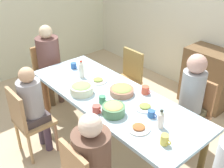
% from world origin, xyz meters
% --- Properties ---
extents(ground_plane, '(6.30, 6.30, 0.00)m').
position_xyz_m(ground_plane, '(0.00, 0.00, 0.00)').
color(ground_plane, '#C7AD89').
extents(wall_back, '(5.49, 0.12, 2.60)m').
position_xyz_m(wall_back, '(0.00, 2.06, 1.30)').
color(wall_back, beige).
rests_on(wall_back, ground_plane).
extents(wall_left, '(0.12, 4.25, 2.60)m').
position_xyz_m(wall_left, '(-2.69, 0.00, 1.30)').
color(wall_left, beige).
rests_on(wall_left, ground_plane).
extents(dining_table, '(2.28, 0.84, 0.77)m').
position_xyz_m(dining_table, '(0.00, 0.00, 0.69)').
color(dining_table, '#AAC9D9').
rests_on(dining_table, ground_plane).
extents(chair_0, '(0.40, 0.40, 0.90)m').
position_xyz_m(chair_0, '(-1.52, 0.00, 0.51)').
color(chair_0, tan).
rests_on(chair_0, ground_plane).
extents(person_0, '(0.33, 0.33, 1.25)m').
position_xyz_m(person_0, '(-1.43, 0.00, 0.75)').
color(person_0, brown).
rests_on(person_0, ground_plane).
extents(chair_1, '(0.40, 0.40, 0.90)m').
position_xyz_m(chair_1, '(-0.57, 0.80, 0.51)').
color(chair_1, '#B28148').
rests_on(chair_1, ground_plane).
extents(chair_2, '(0.40, 0.40, 0.90)m').
position_xyz_m(chair_2, '(0.57, 0.80, 0.51)').
color(chair_2, '#AB7956').
rests_on(chair_2, ground_plane).
extents(person_2, '(0.30, 0.30, 1.26)m').
position_xyz_m(person_2, '(0.57, 0.71, 0.75)').
color(person_2, brown).
rests_on(person_2, ground_plane).
extents(chair_4, '(0.40, 0.40, 0.90)m').
position_xyz_m(chair_4, '(-0.57, -0.80, 0.51)').
color(chair_4, '#A88254').
rests_on(chair_4, ground_plane).
extents(person_4, '(0.30, 0.30, 1.14)m').
position_xyz_m(person_4, '(-0.57, -0.70, 0.67)').
color(person_4, '#453847').
rests_on(person_4, ground_plane).
extents(person_5, '(0.33, 0.33, 1.15)m').
position_xyz_m(person_5, '(0.57, -0.71, 0.70)').
color(person_5, '#3A3E49').
rests_on(person_5, ground_plane).
extents(plate_0, '(0.21, 0.21, 0.04)m').
position_xyz_m(plate_0, '(-0.36, 0.09, 0.79)').
color(plate_0, silver).
rests_on(plate_0, dining_table).
extents(plate_1, '(0.22, 0.22, 0.04)m').
position_xyz_m(plate_1, '(0.42, 0.10, 0.79)').
color(plate_1, white).
rests_on(plate_1, dining_table).
extents(plate_2, '(0.22, 0.22, 0.04)m').
position_xyz_m(plate_2, '(0.61, -0.20, 0.79)').
color(plate_2, silver).
rests_on(plate_2, dining_table).
extents(bowl_0, '(0.24, 0.24, 0.12)m').
position_xyz_m(bowl_0, '(0.28, -0.22, 0.83)').
color(bowl_0, '#4F7E51').
rests_on(bowl_0, dining_table).
extents(bowl_1, '(0.27, 0.27, 0.11)m').
position_xyz_m(bowl_1, '(-0.27, -0.23, 0.83)').
color(bowl_1, beige).
rests_on(bowl_1, dining_table).
extents(bowl_2, '(0.28, 0.28, 0.09)m').
position_xyz_m(bowl_2, '(0.04, 0.11, 0.81)').
color(bowl_2, '#9F6A50').
rests_on(bowl_2, dining_table).
extents(cup_0, '(0.12, 0.09, 0.09)m').
position_xyz_m(cup_0, '(0.22, 0.32, 0.82)').
color(cup_0, '#D35138').
rests_on(cup_0, dining_table).
extents(cup_1, '(0.11, 0.07, 0.10)m').
position_xyz_m(cup_1, '(0.91, -0.18, 0.82)').
color(cup_1, '#E3C64E').
rests_on(cup_1, dining_table).
extents(cup_2, '(0.11, 0.07, 0.07)m').
position_xyz_m(cup_2, '(0.56, 0.04, 0.81)').
color(cup_2, '#315E98').
rests_on(cup_2, dining_table).
extents(cup_3, '(0.12, 0.09, 0.08)m').
position_xyz_m(cup_3, '(0.14, -0.33, 0.81)').
color(cup_3, '#C24F43').
rests_on(cup_3, dining_table).
extents(cup_4, '(0.11, 0.07, 0.09)m').
position_xyz_m(cup_4, '(0.05, -0.18, 0.82)').
color(cup_4, '#3F8B5F').
rests_on(cup_4, dining_table).
extents(cup_5, '(0.11, 0.08, 0.08)m').
position_xyz_m(cup_5, '(-0.87, 0.06, 0.81)').
color(cup_5, '#2E5AA0').
rests_on(cup_5, dining_table).
extents(bottle_0, '(0.06, 0.06, 0.19)m').
position_xyz_m(bottle_0, '(0.73, -0.02, 0.86)').
color(bottle_0, silver).
rests_on(bottle_0, dining_table).
extents(bottle_1, '(0.07, 0.07, 0.23)m').
position_xyz_m(bottle_1, '(-0.59, 0.00, 0.88)').
color(bottle_1, silver).
rests_on(bottle_1, dining_table).
extents(side_cabinet, '(0.70, 0.44, 0.90)m').
position_xyz_m(side_cabinet, '(0.18, 1.76, 0.45)').
color(side_cabinet, brown).
rests_on(side_cabinet, ground_plane).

